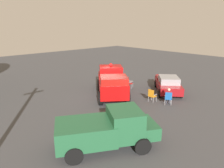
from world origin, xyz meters
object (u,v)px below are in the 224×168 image
object	(u,v)px
lawn_chair_near_truck	(168,97)
spectator_seated	(168,95)
lawn_chair_spare	(152,95)
parked_pickup	(107,129)
vintage_fire_truck	(112,82)
lawn_chair_by_car	(129,82)
classic_hot_rod	(168,84)

from	to	relation	value
lawn_chair_near_truck	spectator_seated	bearing A→B (deg)	125.59
lawn_chair_spare	parked_pickup	bearing A→B (deg)	-71.08
vintage_fire_truck	spectator_seated	size ratio (longest dim) A/B	4.69
lawn_chair_near_truck	lawn_chair_spare	distance (m)	1.26
lawn_chair_by_car	spectator_seated	size ratio (longest dim) A/B	0.79
lawn_chair_by_car	lawn_chair_spare	size ratio (longest dim) A/B	1.00
lawn_chair_near_truck	spectator_seated	world-z (taller)	spectator_seated
lawn_chair_near_truck	lawn_chair_by_car	bearing A→B (deg)	168.96
lawn_chair_by_car	spectator_seated	bearing A→B (deg)	-9.97
parked_pickup	lawn_chair_near_truck	bearing A→B (deg)	98.51
parked_pickup	spectator_seated	bearing A→B (deg)	99.00
vintage_fire_truck	lawn_chair_near_truck	size ratio (longest dim) A/B	5.93
lawn_chair_near_truck	vintage_fire_truck	bearing A→B (deg)	-159.26
vintage_fire_truck	spectator_seated	bearing A→B (deg)	22.31
classic_hot_rod	lawn_chair_spare	size ratio (longest dim) A/B	4.38
classic_hot_rod	lawn_chair_spare	world-z (taller)	classic_hot_rod
vintage_fire_truck	lawn_chair_near_truck	distance (m)	4.72
lawn_chair_near_truck	spectator_seated	xyz separation A→B (m)	(-0.08, 0.11, 0.11)
lawn_chair_near_truck	lawn_chair_by_car	xyz separation A→B (m)	(-4.88, 0.95, 0.00)
classic_hot_rod	lawn_chair_near_truck	bearing A→B (deg)	-56.19
vintage_fire_truck	lawn_chair_spare	xyz separation A→B (m)	(3.19, 1.23, -0.61)
vintage_fire_truck	classic_hot_rod	bearing A→B (deg)	58.93
classic_hot_rod	lawn_chair_by_car	size ratio (longest dim) A/B	4.38
classic_hot_rod	parked_pickup	distance (m)	9.99
spectator_seated	lawn_chair_by_car	bearing A→B (deg)	170.03
lawn_chair_spare	vintage_fire_truck	bearing A→B (deg)	-158.89
vintage_fire_truck	parked_pickup	size ratio (longest dim) A/B	1.19
vintage_fire_truck	lawn_chair_spare	distance (m)	3.47
parked_pickup	spectator_seated	world-z (taller)	parked_pickup
classic_hot_rod	lawn_chair_by_car	distance (m)	3.54
vintage_fire_truck	lawn_chair_by_car	world-z (taller)	vintage_fire_truck
lawn_chair_near_truck	lawn_chair_spare	size ratio (longest dim) A/B	1.00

